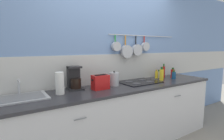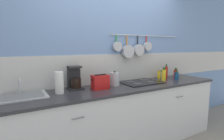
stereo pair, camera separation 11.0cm
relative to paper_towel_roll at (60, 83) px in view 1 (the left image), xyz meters
name	(u,v)px [view 1 (the left image)]	position (x,y,z in m)	size (l,w,h in m)	color
wall_back	(110,60)	(0.90, 0.30, 0.21)	(7.20, 0.15, 2.60)	#7293C6
cabinet_base	(124,118)	(0.90, -0.06, -0.62)	(3.22, 0.63, 0.90)	silver
countertop	(124,87)	(0.90, -0.06, -0.15)	(3.26, 0.65, 0.03)	#2D2D33
sink_basin	(21,97)	(-0.42, 0.05, -0.12)	(0.55, 0.39, 0.19)	#B7BABF
paper_towel_roll	(60,83)	(0.00, 0.00, 0.00)	(0.10, 0.10, 0.27)	white
coffee_maker	(75,80)	(0.23, 0.13, -0.01)	(0.19, 0.18, 0.31)	#262628
toaster	(100,82)	(0.53, -0.04, -0.04)	(0.24, 0.13, 0.19)	red
kettle	(114,79)	(0.80, 0.04, -0.04)	(0.14, 0.14, 0.22)	#B7BABF
cooktop	(139,82)	(1.27, 0.02, -0.13)	(0.62, 0.46, 0.01)	black
bottle_hot_sauce	(162,74)	(1.70, -0.05, -0.03)	(0.07, 0.07, 0.23)	yellow
bottle_cooking_wine	(156,74)	(1.77, 0.13, -0.07)	(0.05, 0.05, 0.15)	yellow
bottle_sesame_oil	(159,74)	(1.84, 0.14, -0.07)	(0.06, 0.06, 0.15)	#BFB799
bottle_olive_oil	(164,72)	(1.90, 0.09, -0.02)	(0.05, 0.05, 0.26)	red
bottle_dish_soap	(174,75)	(1.97, -0.08, -0.07)	(0.07, 0.07, 0.15)	navy
bottle_vinegar	(173,73)	(2.06, 0.01, -0.05)	(0.07, 0.07, 0.18)	red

